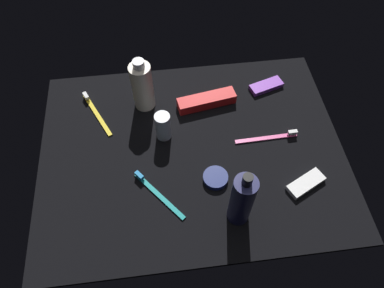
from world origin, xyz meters
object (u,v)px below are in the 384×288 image
at_px(snack_bar_purple, 266,86).
at_px(cream_tin_left, 215,178).
at_px(deodorant_stick, 163,126).
at_px(lotion_bottle, 242,200).
at_px(bodywash_bottle, 142,86).
at_px(toothbrush_yellow, 95,112).
at_px(toothpaste_box_red, 207,101).
at_px(toothbrush_teal, 156,192).
at_px(snack_bar_white, 306,183).
at_px(toothbrush_pink, 270,137).

height_order(snack_bar_purple, cream_tin_left, same).
relative_size(deodorant_stick, cream_tin_left, 1.33).
height_order(lotion_bottle, bodywash_bottle, lotion_bottle).
bearing_deg(toothbrush_yellow, toothpaste_box_red, -1.25).
bearing_deg(snack_bar_purple, deodorant_stick, -173.81).
xyz_separation_m(deodorant_stick, toothbrush_yellow, (-0.20, 0.11, -0.04)).
xyz_separation_m(lotion_bottle, toothbrush_teal, (-0.20, 0.08, -0.08)).
xyz_separation_m(deodorant_stick, snack_bar_white, (0.35, -0.20, -0.04)).
relative_size(toothpaste_box_red, snack_bar_white, 1.69).
bearing_deg(toothpaste_box_red, toothbrush_teal, -131.14).
relative_size(bodywash_bottle, toothbrush_yellow, 1.05).
xyz_separation_m(toothbrush_yellow, toothpaste_box_red, (0.33, -0.01, 0.01)).
bearing_deg(deodorant_stick, snack_bar_white, -29.74).
bearing_deg(cream_tin_left, snack_bar_white, -10.92).
relative_size(deodorant_stick, snack_bar_white, 0.85).
relative_size(bodywash_bottle, cream_tin_left, 2.64).
relative_size(snack_bar_white, snack_bar_purple, 1.00).
height_order(lotion_bottle, snack_bar_white, lotion_bottle).
xyz_separation_m(snack_bar_white, cream_tin_left, (-0.23, 0.04, 0.00)).
distance_m(bodywash_bottle, toothbrush_teal, 0.31).
distance_m(toothbrush_pink, cream_tin_left, 0.21).
relative_size(lotion_bottle, deodorant_stick, 2.30).
xyz_separation_m(toothbrush_teal, snack_bar_purple, (0.37, 0.32, 0.00)).
bearing_deg(snack_bar_white, toothbrush_teal, 150.67).
xyz_separation_m(bodywash_bottle, snack_bar_purple, (0.38, 0.02, -0.07)).
relative_size(toothbrush_yellow, toothpaste_box_red, 0.95).
xyz_separation_m(bodywash_bottle, toothpaste_box_red, (0.18, -0.02, -0.06)).
xyz_separation_m(lotion_bottle, toothpaste_box_red, (-0.03, 0.36, -0.07)).
bearing_deg(toothbrush_yellow, bodywash_bottle, 6.21).
distance_m(bodywash_bottle, snack_bar_purple, 0.39).
bearing_deg(deodorant_stick, bodywash_bottle, 111.12).
bearing_deg(toothbrush_pink, snack_bar_white, -70.25).
distance_m(toothbrush_teal, toothbrush_yellow, 0.33).
bearing_deg(toothbrush_pink, lotion_bottle, -122.16).
height_order(bodywash_bottle, toothbrush_pink, bodywash_bottle).
distance_m(lotion_bottle, deodorant_stick, 0.31).
relative_size(toothpaste_box_red, snack_bar_purple, 1.69).
relative_size(toothbrush_teal, snack_bar_purple, 1.42).
relative_size(toothbrush_pink, snack_bar_purple, 1.73).
height_order(lotion_bottle, toothpaste_box_red, lotion_bottle).
bearing_deg(toothpaste_box_red, bodywash_bottle, 163.14).
relative_size(deodorant_stick, toothpaste_box_red, 0.50).
distance_m(bodywash_bottle, deodorant_stick, 0.14).
relative_size(lotion_bottle, toothbrush_yellow, 1.22).
relative_size(lotion_bottle, toothbrush_teal, 1.38).
xyz_separation_m(deodorant_stick, toothbrush_teal, (-0.03, -0.18, -0.04)).
bearing_deg(snack_bar_white, toothbrush_yellow, 124.74).
relative_size(toothpaste_box_red, cream_tin_left, 2.66).
xyz_separation_m(snack_bar_white, snack_bar_purple, (-0.02, 0.35, 0.00)).
distance_m(toothbrush_pink, snack_bar_purple, 0.19).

